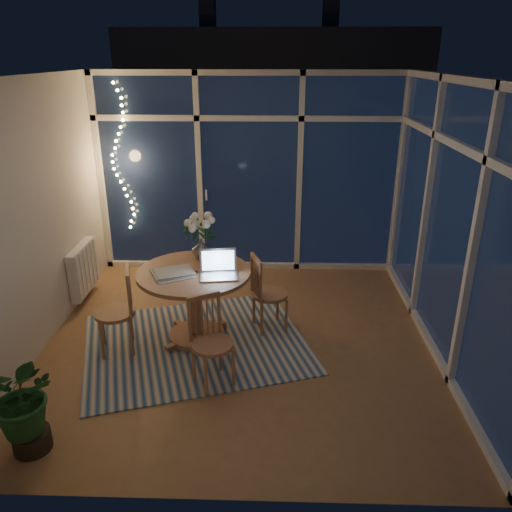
{
  "coord_description": "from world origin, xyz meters",
  "views": [
    {
      "loc": [
        0.29,
        -4.47,
        2.78
      ],
      "look_at": [
        0.14,
        0.25,
        0.86
      ],
      "focal_mm": 35.0,
      "sensor_mm": 36.0,
      "label": 1
    }
  ],
  "objects_px": {
    "flower_vase": "(201,248)",
    "potted_plant": "(25,408)",
    "chair_right": "(270,292)",
    "laptop": "(218,264)",
    "chair_front": "(212,343)",
    "chair_left": "(114,311)",
    "dining_table": "(195,306)"
  },
  "relations": [
    {
      "from": "chair_right",
      "to": "potted_plant",
      "type": "height_order",
      "value": "chair_right"
    },
    {
      "from": "chair_left",
      "to": "laptop",
      "type": "xyz_separation_m",
      "value": [
        1.02,
        0.12,
        0.46
      ]
    },
    {
      "from": "chair_left",
      "to": "chair_front",
      "type": "bearing_deg",
      "value": 47.56
    },
    {
      "from": "chair_left",
      "to": "chair_front",
      "type": "distance_m",
      "value": 1.14
    },
    {
      "from": "chair_right",
      "to": "chair_left",
      "type": "bearing_deg",
      "value": 88.2
    },
    {
      "from": "chair_right",
      "to": "laptop",
      "type": "xyz_separation_m",
      "value": [
        -0.5,
        -0.36,
        0.47
      ]
    },
    {
      "from": "flower_vase",
      "to": "potted_plant",
      "type": "height_order",
      "value": "flower_vase"
    },
    {
      "from": "flower_vase",
      "to": "potted_plant",
      "type": "distance_m",
      "value": 2.29
    },
    {
      "from": "potted_plant",
      "to": "chair_front",
      "type": "bearing_deg",
      "value": 33.79
    },
    {
      "from": "laptop",
      "to": "dining_table",
      "type": "bearing_deg",
      "value": 146.68
    },
    {
      "from": "chair_left",
      "to": "laptop",
      "type": "height_order",
      "value": "laptop"
    },
    {
      "from": "dining_table",
      "to": "chair_front",
      "type": "distance_m",
      "value": 0.8
    },
    {
      "from": "dining_table",
      "to": "flower_vase",
      "type": "bearing_deg",
      "value": 85.21
    },
    {
      "from": "chair_right",
      "to": "laptop",
      "type": "relative_size",
      "value": 2.42
    },
    {
      "from": "chair_left",
      "to": "flower_vase",
      "type": "xyz_separation_m",
      "value": [
        0.79,
        0.61,
        0.43
      ]
    },
    {
      "from": "laptop",
      "to": "chair_right",
      "type": "bearing_deg",
      "value": 28.83
    },
    {
      "from": "dining_table",
      "to": "chair_left",
      "type": "xyz_separation_m",
      "value": [
        -0.76,
        -0.25,
        0.06
      ]
    },
    {
      "from": "dining_table",
      "to": "potted_plant",
      "type": "distance_m",
      "value": 1.9
    },
    {
      "from": "flower_vase",
      "to": "chair_left",
      "type": "bearing_deg",
      "value": -142.08
    },
    {
      "from": "chair_left",
      "to": "potted_plant",
      "type": "xyz_separation_m",
      "value": [
        -0.26,
        -1.36,
        -0.06
      ]
    },
    {
      "from": "potted_plant",
      "to": "chair_right",
      "type": "bearing_deg",
      "value": 46.06
    },
    {
      "from": "chair_front",
      "to": "laptop",
      "type": "distance_m",
      "value": 0.79
    },
    {
      "from": "flower_vase",
      "to": "potted_plant",
      "type": "relative_size",
      "value": 0.28
    },
    {
      "from": "dining_table",
      "to": "chair_left",
      "type": "distance_m",
      "value": 0.8
    },
    {
      "from": "flower_vase",
      "to": "chair_front",
      "type": "bearing_deg",
      "value": -78.49
    },
    {
      "from": "chair_left",
      "to": "chair_right",
      "type": "height_order",
      "value": "chair_left"
    },
    {
      "from": "dining_table",
      "to": "chair_left",
      "type": "bearing_deg",
      "value": -162.07
    },
    {
      "from": "chair_front",
      "to": "flower_vase",
      "type": "distance_m",
      "value": 1.23
    },
    {
      "from": "chair_left",
      "to": "dining_table",
      "type": "bearing_deg",
      "value": 92.03
    },
    {
      "from": "laptop",
      "to": "potted_plant",
      "type": "relative_size",
      "value": 0.47
    },
    {
      "from": "chair_front",
      "to": "potted_plant",
      "type": "bearing_deg",
      "value": -177.68
    },
    {
      "from": "laptop",
      "to": "chair_left",
      "type": "bearing_deg",
      "value": 179.14
    }
  ]
}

